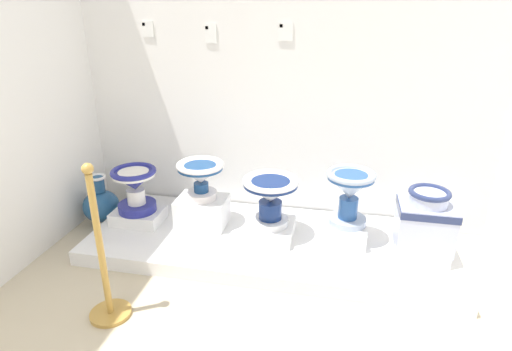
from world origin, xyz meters
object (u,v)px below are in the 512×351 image
(antique_toilet_central_ornate, at_px, (425,219))
(plinth_block_leftmost, at_px, (346,232))
(plinth_block_broad_patterned, at_px, (270,230))
(decorative_vase_spare, at_px, (101,205))
(antique_toilet_squat_floral, at_px, (135,184))
(antique_toilet_leftmost, at_px, (350,189))
(plinth_block_central_ornate, at_px, (420,251))
(plinth_block_squat_floral, at_px, (139,216))
(info_placard_second, at_px, (211,33))
(antique_toilet_broad_patterned, at_px, (270,193))
(plinth_block_tall_cobalt, at_px, (203,211))
(info_placard_first, at_px, (148,29))
(info_placard_third, at_px, (286,31))
(antique_toilet_tall_cobalt, at_px, (201,174))
(stanchion_post_near_left, at_px, (104,273))

(antique_toilet_central_ornate, bearing_deg, plinth_block_leftmost, 168.08)
(plinth_block_broad_patterned, height_order, decorative_vase_spare, decorative_vase_spare)
(antique_toilet_squat_floral, xyz_separation_m, antique_toilet_leftmost, (1.65, 0.06, 0.08))
(plinth_block_broad_patterned, relative_size, plinth_block_central_ornate, 1.12)
(plinth_block_squat_floral, height_order, plinth_block_central_ornate, plinth_block_squat_floral)
(info_placard_second, bearing_deg, plinth_block_broad_patterned, -41.95)
(antique_toilet_leftmost, bearing_deg, antique_toilet_broad_patterned, -174.85)
(plinth_block_tall_cobalt, bearing_deg, plinth_block_squat_floral, -171.48)
(antique_toilet_leftmost, bearing_deg, plinth_block_central_ornate, -11.92)
(info_placard_first, distance_m, info_placard_third, 1.12)
(info_placard_third, bearing_deg, antique_toilet_squat_floral, -154.26)
(info_placard_second, bearing_deg, antique_toilet_central_ornate, -19.21)
(plinth_block_tall_cobalt, bearing_deg, info_placard_first, 140.56)
(antique_toilet_tall_cobalt, distance_m, antique_toilet_leftmost, 1.13)
(antique_toilet_central_ornate, distance_m, info_placard_third, 1.69)
(info_placard_first, distance_m, decorative_vase_spare, 1.51)
(plinth_block_broad_patterned, relative_size, stanchion_post_near_left, 0.39)
(decorative_vase_spare, bearing_deg, antique_toilet_broad_patterned, -3.60)
(plinth_block_tall_cobalt, bearing_deg, decorative_vase_spare, 178.78)
(antique_toilet_squat_floral, relative_size, plinth_block_broad_patterned, 0.94)
(plinth_block_central_ornate, relative_size, info_placard_first, 2.82)
(antique_toilet_broad_patterned, bearing_deg, info_placard_first, 154.77)
(plinth_block_squat_floral, bearing_deg, antique_toilet_broad_patterned, 0.25)
(plinth_block_tall_cobalt, distance_m, info_placard_second, 1.40)
(antique_toilet_leftmost, height_order, decorative_vase_spare, antique_toilet_leftmost)
(stanchion_post_near_left, bearing_deg, info_placard_first, 101.31)
(plinth_block_tall_cobalt, bearing_deg, antique_toilet_leftmost, -1.13)
(antique_toilet_tall_cobalt, height_order, stanchion_post_near_left, stanchion_post_near_left)
(antique_toilet_tall_cobalt, relative_size, decorative_vase_spare, 0.82)
(plinth_block_squat_floral, xyz_separation_m, plinth_block_broad_patterned, (1.09, 0.00, -0.00))
(info_placard_third, bearing_deg, antique_toilet_central_ornate, -28.34)
(antique_toilet_broad_patterned, height_order, info_placard_first, info_placard_first)
(plinth_block_leftmost, height_order, info_placard_third, info_placard_third)
(plinth_block_squat_floral, height_order, antique_toilet_leftmost, antique_toilet_leftmost)
(plinth_block_squat_floral, distance_m, info_placard_third, 1.86)
(plinth_block_leftmost, bearing_deg, info_placard_third, 139.93)
(plinth_block_squat_floral, height_order, plinth_block_leftmost, plinth_block_leftmost)
(antique_toilet_central_ornate, distance_m, stanchion_post_near_left, 2.10)
(info_placard_third, bearing_deg, antique_toilet_broad_patterned, -90.89)
(antique_toilet_broad_patterned, xyz_separation_m, info_placard_third, (0.01, 0.52, 1.10))
(antique_toilet_leftmost, bearing_deg, plinth_block_leftmost, 0.00)
(plinth_block_leftmost, height_order, info_placard_second, info_placard_second)
(antique_toilet_broad_patterned, height_order, info_placard_third, info_placard_third)
(decorative_vase_spare, bearing_deg, info_placard_first, 49.41)
(antique_toilet_broad_patterned, bearing_deg, antique_toilet_central_ornate, -3.04)
(plinth_block_broad_patterned, bearing_deg, info_placard_second, 138.05)
(antique_toilet_leftmost, distance_m, plinth_block_central_ornate, 0.65)
(plinth_block_tall_cobalt, relative_size, plinth_block_broad_patterned, 1.02)
(plinth_block_squat_floral, xyz_separation_m, info_placard_second, (0.50, 0.53, 1.39))
(info_placard_first, height_order, info_placard_second, info_placard_first)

